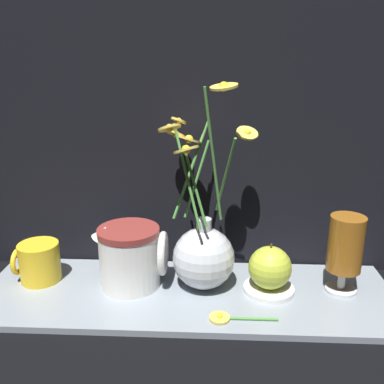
# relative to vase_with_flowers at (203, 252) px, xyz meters

# --- Properties ---
(ground_plane) EXTENTS (6.00, 6.00, 0.00)m
(ground_plane) POSITION_rel_vase_with_flowers_xyz_m (-0.03, -0.02, -0.09)
(ground_plane) COLOR black
(shelf) EXTENTS (0.79, 0.25, 0.01)m
(shelf) POSITION_rel_vase_with_flowers_xyz_m (-0.03, -0.02, -0.08)
(shelf) COLOR gray
(shelf) RESTS_ON ground_plane
(vase_with_flowers) EXTENTS (0.19, 0.16, 0.39)m
(vase_with_flowers) POSITION_rel_vase_with_flowers_xyz_m (0.00, 0.00, 0.00)
(vase_with_flowers) COLOR silver
(vase_with_flowers) RESTS_ON shelf
(yellow_mug) EXTENTS (0.09, 0.08, 0.08)m
(yellow_mug) POSITION_rel_vase_with_flowers_xyz_m (-0.33, 0.01, -0.03)
(yellow_mug) COLOR yellow
(yellow_mug) RESTS_ON shelf
(ceramic_pitcher) EXTENTS (0.14, 0.12, 0.13)m
(ceramic_pitcher) POSITION_rel_vase_with_flowers_xyz_m (-0.14, -0.00, -0.01)
(ceramic_pitcher) COLOR white
(ceramic_pitcher) RESTS_ON shelf
(tea_glass) EXTENTS (0.06, 0.06, 0.15)m
(tea_glass) POSITION_rel_vase_with_flowers_xyz_m (0.26, -0.01, 0.02)
(tea_glass) COLOR silver
(tea_glass) RESTS_ON shelf
(saucer_plate) EXTENTS (0.10, 0.10, 0.01)m
(saucer_plate) POSITION_rel_vase_with_flowers_xyz_m (0.13, -0.02, -0.07)
(saucer_plate) COLOR white
(saucer_plate) RESTS_ON shelf
(orange_fruit) EXTENTS (0.08, 0.08, 0.09)m
(orange_fruit) POSITION_rel_vase_with_flowers_xyz_m (0.13, -0.02, -0.02)
(orange_fruit) COLOR #B7C638
(orange_fruit) RESTS_ON saucer_plate
(loose_daisy) EXTENTS (0.12, 0.04, 0.01)m
(loose_daisy) POSITION_rel_vase_with_flowers_xyz_m (0.04, -0.11, -0.07)
(loose_daisy) COLOR #4C8E3D
(loose_daisy) RESTS_ON shelf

